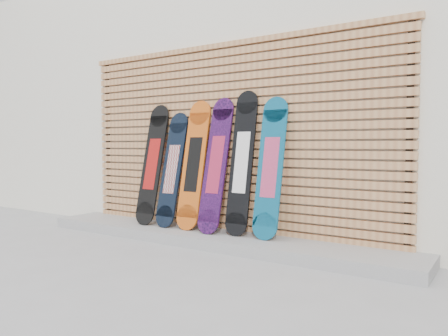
# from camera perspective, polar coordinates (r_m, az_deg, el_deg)

# --- Properties ---
(ground) EXTENTS (80.00, 80.00, 0.00)m
(ground) POSITION_cam_1_polar(r_m,az_deg,el_deg) (4.39, -5.30, -11.60)
(ground) COLOR #949497
(ground) RESTS_ON ground
(building) EXTENTS (12.00, 5.00, 3.60)m
(building) POSITION_cam_1_polar(r_m,az_deg,el_deg) (7.18, 15.96, 8.44)
(building) COLOR silver
(building) RESTS_ON ground
(concrete_step) EXTENTS (4.60, 0.70, 0.12)m
(concrete_step) POSITION_cam_1_polar(r_m,az_deg,el_deg) (4.99, -1.71, -9.09)
(concrete_step) COLOR gray
(concrete_step) RESTS_ON ground
(slat_wall) EXTENTS (4.26, 0.08, 2.29)m
(slat_wall) POSITION_cam_1_polar(r_m,az_deg,el_deg) (5.12, 0.15, 4.15)
(slat_wall) COLOR #B4794B
(slat_wall) RESTS_ON ground
(snowboard_0) EXTENTS (0.29, 0.37, 1.50)m
(snowboard_0) POSITION_cam_1_polar(r_m,az_deg,el_deg) (5.55, -9.33, 0.52)
(snowboard_0) COLOR black
(snowboard_0) RESTS_ON concrete_step
(snowboard_1) EXTENTS (0.27, 0.36, 1.39)m
(snowboard_1) POSITION_cam_1_polar(r_m,az_deg,el_deg) (5.34, -6.80, -0.15)
(snowboard_1) COLOR black
(snowboard_1) RESTS_ON concrete_step
(snowboard_2) EXTENTS (0.30, 0.34, 1.52)m
(snowboard_2) POSITION_cam_1_polar(r_m,az_deg,el_deg) (5.15, -3.98, 0.47)
(snowboard_2) COLOR #C85615
(snowboard_2) RESTS_ON concrete_step
(snowboard_3) EXTENTS (0.28, 0.39, 1.54)m
(snowboard_3) POSITION_cam_1_polar(r_m,az_deg,el_deg) (4.93, -1.07, 0.45)
(snowboard_3) COLOR black
(snowboard_3) RESTS_ON concrete_step
(snowboard_4) EXTENTS (0.27, 0.31, 1.60)m
(snowboard_4) POSITION_cam_1_polar(r_m,az_deg,el_deg) (4.79, 2.34, 0.74)
(snowboard_4) COLOR black
(snowboard_4) RESTS_ON concrete_step
(snowboard_5) EXTENTS (0.29, 0.31, 1.51)m
(snowboard_5) POSITION_cam_1_polar(r_m,az_deg,el_deg) (4.62, 6.07, 0.09)
(snowboard_5) COLOR #0B5172
(snowboard_5) RESTS_ON concrete_step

